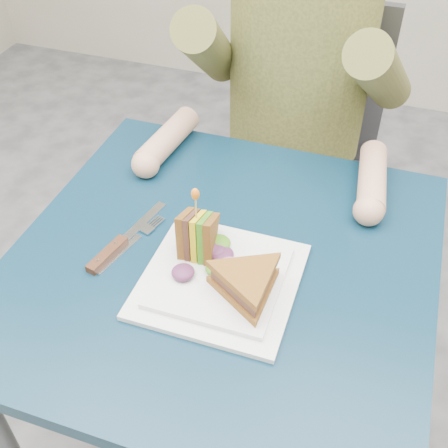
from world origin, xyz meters
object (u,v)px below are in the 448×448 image
(diner, at_px, (301,35))
(fork, at_px, (129,245))
(plate, at_px, (220,279))
(knife, at_px, (114,248))
(sandwich_flat, at_px, (247,283))
(table, at_px, (222,287))
(chair, at_px, (298,146))
(sandwich_upright, at_px, (197,235))

(diner, relative_size, fork, 4.22)
(plate, distance_m, knife, 0.21)
(sandwich_flat, height_order, fork, sandwich_flat)
(table, height_order, sandwich_flat, sandwich_flat)
(plate, relative_size, sandwich_flat, 1.31)
(table, height_order, diner, diner)
(diner, xyz_separation_m, plate, (0.02, -0.62, -0.18))
(diner, bearing_deg, knife, -107.53)
(chair, height_order, diner, diner)
(table, xyz_separation_m, plate, (0.02, -0.06, 0.09))
(fork, bearing_deg, table, 8.74)
(diner, xyz_separation_m, sandwich_flat, (0.07, -0.64, -0.14))
(table, distance_m, sandwich_flat, 0.17)
(knife, bearing_deg, sandwich_upright, 12.16)
(fork, bearing_deg, plate, -9.61)
(sandwich_upright, height_order, knife, sandwich_upright)
(diner, bearing_deg, plate, -88.43)
(sandwich_upright, bearing_deg, table, 17.51)
(chair, relative_size, knife, 4.22)
(table, bearing_deg, sandwich_flat, -49.06)
(diner, bearing_deg, chair, 90.00)
(chair, relative_size, sandwich_upright, 6.71)
(diner, bearing_deg, sandwich_upright, -94.08)
(chair, distance_m, plate, 0.76)
(diner, relative_size, sandwich_flat, 3.74)
(chair, bearing_deg, sandwich_upright, -93.41)
(sandwich_upright, height_order, fork, sandwich_upright)
(fork, height_order, knife, knife)
(chair, xyz_separation_m, knife, (-0.19, -0.72, 0.20))
(plate, xyz_separation_m, fork, (-0.19, 0.03, -0.01))
(sandwich_flat, height_order, sandwich_upright, sandwich_upright)
(sandwich_upright, bearing_deg, sandwich_flat, -31.86)
(diner, distance_m, plate, 0.64)
(plate, xyz_separation_m, sandwich_upright, (-0.06, 0.04, 0.05))
(table, bearing_deg, diner, 90.00)
(sandwich_upright, bearing_deg, fork, -174.13)
(chair, distance_m, sandwich_flat, 0.79)
(plate, height_order, knife, plate)
(table, xyz_separation_m, sandwich_upright, (-0.04, -0.01, 0.13))
(table, bearing_deg, knife, -166.68)
(table, height_order, knife, knife)
(table, relative_size, chair, 0.81)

